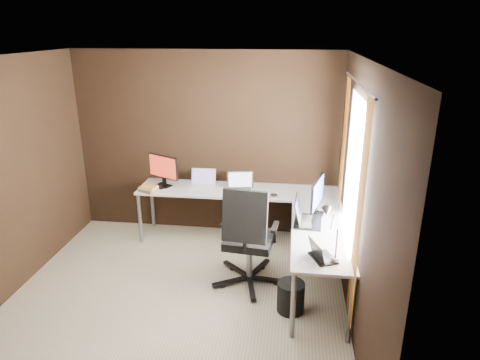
# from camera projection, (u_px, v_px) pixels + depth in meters

# --- Properties ---
(room) EXTENTS (3.60, 3.60, 2.50)m
(room) POSITION_uv_depth(u_px,v_px,m) (205.00, 189.00, 4.17)
(room) COLOR beige
(room) RESTS_ON ground
(desk) EXTENTS (2.65, 2.25, 0.73)m
(desk) POSITION_uv_depth(u_px,v_px,m) (263.00, 208.00, 5.22)
(desk) COLOR white
(desk) RESTS_ON ground
(drawer_pedestal) EXTENTS (0.42, 0.50, 0.60)m
(drawer_pedestal) POSITION_uv_depth(u_px,v_px,m) (309.00, 235.00, 5.38)
(drawer_pedestal) COLOR white
(drawer_pedestal) RESTS_ON ground
(monitor_left) EXTENTS (0.45, 0.25, 0.43)m
(monitor_left) POSITION_uv_depth(u_px,v_px,m) (163.00, 169.00, 5.73)
(monitor_left) COLOR black
(monitor_left) RESTS_ON desk
(monitor_right) EXTENTS (0.19, 0.52, 0.44)m
(monitor_right) POSITION_uv_depth(u_px,v_px,m) (317.00, 195.00, 4.82)
(monitor_right) COLOR black
(monitor_right) RESTS_ON desk
(laptop_white) EXTENTS (0.34, 0.25, 0.22)m
(laptop_white) POSITION_uv_depth(u_px,v_px,m) (203.00, 182.00, 5.79)
(laptop_white) COLOR white
(laptop_white) RESTS_ON desk
(laptop_silver) EXTENTS (0.38, 0.30, 0.23)m
(laptop_silver) POSITION_uv_depth(u_px,v_px,m) (240.00, 186.00, 5.64)
(laptop_silver) COLOR silver
(laptop_silver) RESTS_ON desk
(laptop_black_big) EXTENTS (0.32, 0.44, 0.28)m
(laptop_black_big) POSITION_uv_depth(u_px,v_px,m) (304.00, 217.00, 4.71)
(laptop_black_big) COLOR black
(laptop_black_big) RESTS_ON desk
(laptop_black_small) EXTENTS (0.29, 0.33, 0.19)m
(laptop_black_small) POSITION_uv_depth(u_px,v_px,m) (321.00, 255.00, 3.96)
(laptop_black_small) COLOR black
(laptop_black_small) RESTS_ON desk
(book_stack) EXTENTS (0.28, 0.25, 0.07)m
(book_stack) POSITION_uv_depth(u_px,v_px,m) (149.00, 189.00, 5.61)
(book_stack) COLOR #93714F
(book_stack) RESTS_ON desk
(mouse_left) EXTENTS (0.10, 0.08, 0.03)m
(mouse_left) POSITION_uv_depth(u_px,v_px,m) (161.00, 188.00, 5.67)
(mouse_left) COLOR black
(mouse_left) RESTS_ON desk
(mouse_corner) EXTENTS (0.11, 0.09, 0.04)m
(mouse_corner) POSITION_uv_depth(u_px,v_px,m) (274.00, 195.00, 5.44)
(mouse_corner) COLOR black
(mouse_corner) RESTS_ON desk
(desk_lamp) EXTENTS (0.18, 0.20, 0.52)m
(desk_lamp) POSITION_uv_depth(u_px,v_px,m) (330.00, 227.00, 3.87)
(desk_lamp) COLOR slate
(desk_lamp) RESTS_ON desk
(office_chair) EXTENTS (0.67, 0.67, 1.20)m
(office_chair) POSITION_uv_depth(u_px,v_px,m) (249.00, 256.00, 4.78)
(office_chair) COLOR black
(office_chair) RESTS_ON ground
(wastebasket) EXTENTS (0.31, 0.31, 0.32)m
(wastebasket) POSITION_uv_depth(u_px,v_px,m) (291.00, 297.00, 4.37)
(wastebasket) COLOR black
(wastebasket) RESTS_ON ground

